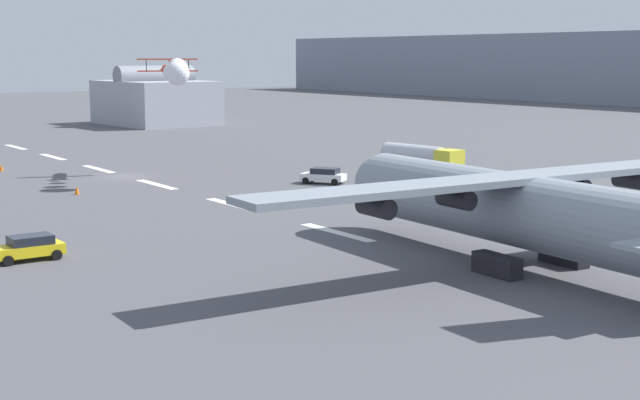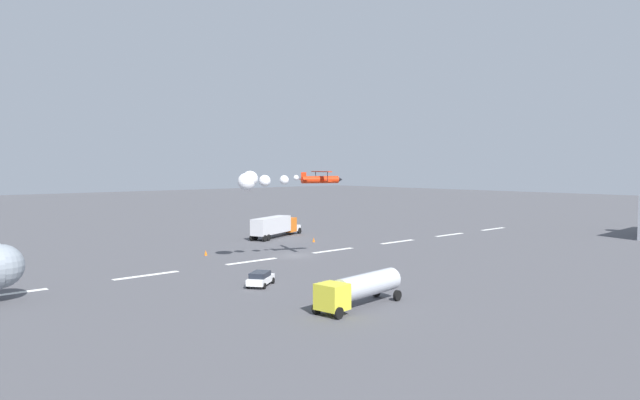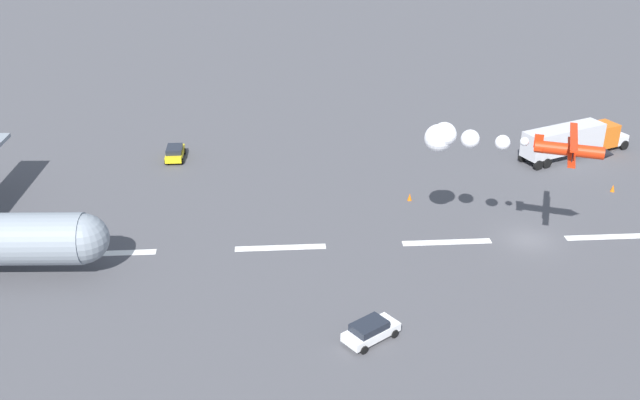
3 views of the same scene
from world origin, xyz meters
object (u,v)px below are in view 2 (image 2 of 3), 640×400
(stunt_biplane_red, at_px, (268,180))
(traffic_cone_near, at_px, (314,240))
(airport_staff_sedan, at_px, (260,278))
(traffic_cone_far, at_px, (206,253))
(fuel_tanker_truck, at_px, (359,288))
(semi_truck_orange, at_px, (275,226))

(stunt_biplane_red, relative_size, traffic_cone_near, 18.38)
(airport_staff_sedan, bearing_deg, traffic_cone_far, -106.98)
(airport_staff_sedan, height_order, traffic_cone_far, airport_staff_sedan)
(stunt_biplane_red, bearing_deg, fuel_tanker_truck, 71.08)
(semi_truck_orange, xyz_separation_m, traffic_cone_far, (20.09, 9.87, -1.74))
(semi_truck_orange, height_order, traffic_cone_far, semi_truck_orange)
(airport_staff_sedan, relative_size, traffic_cone_far, 6.00)
(semi_truck_orange, height_order, traffic_cone_near, semi_truck_orange)
(semi_truck_orange, xyz_separation_m, traffic_cone_near, (-0.91, 9.24, -1.74))
(stunt_biplane_red, bearing_deg, airport_staff_sedan, 49.73)
(stunt_biplane_red, xyz_separation_m, traffic_cone_near, (-18.38, -11.73, -10.42))
(fuel_tanker_truck, height_order, airport_staff_sedan, fuel_tanker_truck)
(traffic_cone_far, bearing_deg, fuel_tanker_truck, 80.79)
(stunt_biplane_red, relative_size, fuel_tanker_truck, 1.35)
(stunt_biplane_red, height_order, airport_staff_sedan, stunt_biplane_red)
(airport_staff_sedan, bearing_deg, traffic_cone_near, -140.60)
(stunt_biplane_red, height_order, semi_truck_orange, stunt_biplane_red)
(traffic_cone_far, bearing_deg, traffic_cone_near, -178.27)
(fuel_tanker_truck, bearing_deg, traffic_cone_far, -99.21)
(fuel_tanker_truck, distance_m, traffic_cone_near, 45.06)
(semi_truck_orange, distance_m, traffic_cone_near, 9.45)
(semi_truck_orange, bearing_deg, stunt_biplane_red, 50.20)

